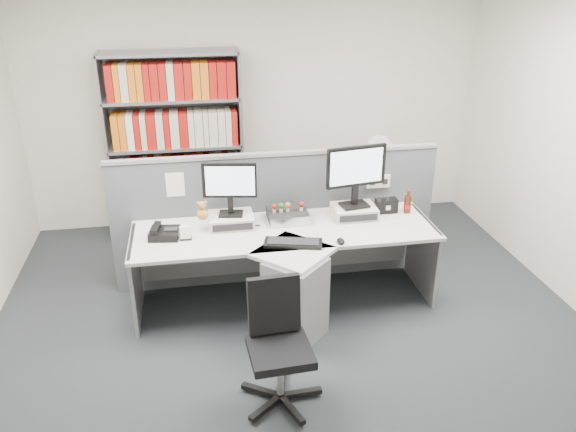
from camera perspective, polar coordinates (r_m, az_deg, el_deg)
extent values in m
plane|color=#2F3337|center=(4.64, 1.42, -13.73)|extent=(5.50, 5.50, 0.00)
cube|color=silver|center=(6.56, -3.21, 10.90)|extent=(5.00, 0.04, 2.70)
cube|color=#52565D|center=(5.38, -1.10, -0.29)|extent=(3.00, 0.05, 1.25)
cube|color=#9A9A9F|center=(5.15, -1.15, 6.16)|extent=(3.00, 0.07, 0.03)
cube|color=white|center=(5.44, 8.88, 3.42)|extent=(0.22, 0.04, 0.12)
cube|color=white|center=(5.14, -11.07, 3.19)|extent=(0.16, 0.00, 0.22)
cube|color=white|center=(5.14, -6.61, 3.50)|extent=(0.16, 0.00, 0.22)
cube|color=white|center=(5.33, 6.38, 4.28)|extent=(0.16, 0.00, 0.22)
cube|color=beige|center=(4.96, -0.34, -1.47)|extent=(2.60, 0.80, 0.03)
cube|color=beige|center=(4.61, 0.49, -3.60)|extent=(0.74, 0.74, 0.03)
cube|color=gray|center=(4.68, 0.74, -8.17)|extent=(0.57, 0.57, 0.69)
cube|color=gray|center=(5.09, -14.76, -6.00)|extent=(0.03, 0.70, 0.72)
cube|color=gray|center=(5.45, 13.09, -3.71)|extent=(0.03, 0.70, 0.72)
cube|color=gray|center=(5.43, -0.96, -3.23)|extent=(2.50, 0.02, 0.45)
cube|color=beige|center=(5.03, -5.62, -0.40)|extent=(0.38, 0.30, 0.10)
cube|color=black|center=(4.89, -5.47, -1.12)|extent=(0.34, 0.01, 0.06)
cube|color=beige|center=(5.21, 6.52, 0.47)|extent=(0.38, 0.30, 0.10)
cube|color=black|center=(5.08, 6.98, -0.20)|extent=(0.34, 0.01, 0.06)
cube|color=black|center=(5.00, -5.65, 0.22)|extent=(0.22, 0.18, 0.02)
cube|color=black|center=(4.97, -5.68, 1.09)|extent=(0.05, 0.03, 0.17)
cube|color=black|center=(4.89, -5.79, 3.51)|extent=(0.46, 0.11, 0.30)
cube|color=#CCE4FF|center=(4.87, -5.73, 3.44)|extent=(0.41, 0.07, 0.26)
cube|color=black|center=(5.19, 6.55, 1.08)|extent=(0.26, 0.21, 0.02)
cube|color=black|center=(5.15, 6.60, 2.09)|extent=(0.06, 0.04, 0.20)
cube|color=black|center=(5.06, 6.74, 4.89)|extent=(0.54, 0.13, 0.36)
cube|color=#CCE4FF|center=(5.04, 6.77, 4.82)|extent=(0.49, 0.08, 0.31)
cube|color=black|center=(5.11, -0.06, 0.07)|extent=(0.34, 0.30, 0.09)
cube|color=silver|center=(4.97, 0.24, -0.63)|extent=(0.34, 0.01, 0.08)
cylinder|color=beige|center=(5.05, -1.37, 0.54)|extent=(0.03, 0.03, 0.03)
sphere|color=#A5140F|center=(5.03, -1.37, 0.98)|extent=(0.05, 0.05, 0.05)
cylinder|color=beige|center=(5.05, -0.69, 0.59)|extent=(0.03, 0.03, 0.03)
sphere|color=#19721E|center=(5.04, -0.70, 1.03)|extent=(0.05, 0.05, 0.05)
cylinder|color=beige|center=(5.06, -0.02, 0.63)|extent=(0.03, 0.03, 0.03)
sphere|color=orange|center=(5.05, -0.02, 1.07)|extent=(0.05, 0.05, 0.05)
cylinder|color=beige|center=(5.08, 1.31, 0.73)|extent=(0.03, 0.03, 0.03)
sphere|color=#A5140F|center=(5.07, 1.31, 1.17)|extent=(0.05, 0.05, 0.05)
cube|color=black|center=(4.69, 0.52, -2.69)|extent=(0.50, 0.29, 0.03)
cube|color=black|center=(4.68, 0.52, -2.51)|extent=(0.43, 0.22, 0.01)
ellipsoid|color=black|center=(4.73, 5.21, -2.48)|extent=(0.06, 0.10, 0.04)
cube|color=black|center=(4.91, -12.07, -1.70)|extent=(0.27, 0.25, 0.07)
cube|color=black|center=(4.90, -12.88, -1.15)|extent=(0.08, 0.20, 0.04)
cube|color=black|center=(4.88, -11.48, -1.29)|extent=(0.12, 0.08, 0.01)
cube|color=black|center=(4.85, -10.05, -2.17)|extent=(0.10, 0.06, 0.02)
cube|color=white|center=(4.81, -10.09, -1.65)|extent=(0.09, 0.03, 0.10)
cube|color=white|center=(4.84, -10.10, -1.45)|extent=(0.09, 0.03, 0.10)
sphere|color=#AE7A3A|center=(4.92, -8.41, 0.16)|extent=(0.10, 0.10, 0.10)
sphere|color=#AE7A3A|center=(4.89, -8.47, 1.05)|extent=(0.07, 0.07, 0.07)
sphere|color=#AE7A3A|center=(4.88, -8.85, 1.29)|extent=(0.03, 0.03, 0.03)
sphere|color=#AE7A3A|center=(4.88, -8.12, 1.34)|extent=(0.03, 0.03, 0.03)
cube|color=black|center=(5.34, 9.66, 1.03)|extent=(0.19, 0.11, 0.13)
cylinder|color=#3F190A|center=(5.35, 11.69, 1.14)|extent=(0.06, 0.06, 0.16)
cylinder|color=#A5140F|center=(5.36, 11.68, 0.96)|extent=(0.07, 0.07, 0.05)
cylinder|color=#3F190A|center=(5.32, 11.79, 2.17)|extent=(0.03, 0.03, 0.05)
cylinder|color=#A5140F|center=(5.31, 11.81, 2.45)|extent=(0.03, 0.03, 0.01)
cube|color=gray|center=(6.37, -17.22, 6.19)|extent=(0.03, 0.40, 2.00)
cube|color=gray|center=(6.34, -4.71, 7.11)|extent=(0.03, 0.40, 2.00)
cube|color=gray|center=(6.50, -10.98, 7.18)|extent=(1.40, 0.02, 2.00)
cube|color=gray|center=(6.67, -10.33, -1.36)|extent=(1.38, 0.40, 0.03)
cube|color=gray|center=(6.47, -10.66, 2.63)|extent=(1.38, 0.40, 0.03)
cube|color=gray|center=(6.31, -11.00, 6.86)|extent=(1.38, 0.40, 0.03)
cube|color=gray|center=(6.19, -11.37, 11.28)|extent=(1.38, 0.40, 0.03)
cube|color=gray|center=(6.10, -11.73, 15.49)|extent=(1.38, 0.40, 0.03)
cube|color=#A5140F|center=(6.56, -10.45, 0.06)|extent=(1.24, 0.28, 0.36)
cube|color=orange|center=(6.38, -10.79, 4.17)|extent=(1.24, 0.28, 0.36)
cube|color=beige|center=(6.23, -11.14, 8.49)|extent=(1.24, 0.28, 0.36)
cube|color=white|center=(6.12, -11.52, 13.00)|extent=(1.24, 0.28, 0.36)
cube|color=gray|center=(6.42, 8.51, 0.97)|extent=(0.45, 0.60, 0.70)
cube|color=black|center=(6.10, 9.46, 1.34)|extent=(0.40, 0.02, 0.28)
cube|color=black|center=(6.22, 9.26, -1.37)|extent=(0.40, 0.02, 0.28)
cylinder|color=white|center=(6.29, 8.71, 4.01)|extent=(0.16, 0.16, 0.03)
cylinder|color=white|center=(6.26, 8.76, 4.82)|extent=(0.03, 0.03, 0.16)
cylinder|color=white|center=(6.17, 8.95, 6.65)|extent=(0.27, 0.05, 0.27)
cylinder|color=silver|center=(6.20, 8.86, 6.73)|extent=(0.27, 0.04, 0.27)
cylinder|color=silver|center=(4.12, -0.77, -15.41)|extent=(0.05, 0.05, 0.36)
cube|color=black|center=(4.00, -0.79, -13.21)|extent=(0.44, 0.44, 0.06)
cube|color=black|center=(4.00, -1.39, -8.71)|extent=(0.37, 0.12, 0.42)
cube|color=black|center=(4.27, 1.48, -17.01)|extent=(0.27, 0.06, 0.04)
cylinder|color=black|center=(4.30, 2.94, -16.92)|extent=(0.05, 0.05, 0.03)
cube|color=black|center=(4.36, -0.54, -15.93)|extent=(0.11, 0.27, 0.04)
cylinder|color=black|center=(4.45, -0.40, -15.17)|extent=(0.05, 0.05, 0.03)
cube|color=black|center=(4.29, -2.84, -16.76)|extent=(0.25, 0.19, 0.04)
cylinder|color=black|center=(4.34, -4.18, -16.51)|extent=(0.05, 0.05, 0.03)
cube|color=black|center=(4.15, -2.33, -18.45)|extent=(0.24, 0.21, 0.04)
cylinder|color=black|center=(4.10, -3.43, -19.35)|extent=(0.05, 0.05, 0.03)
cube|color=black|center=(4.14, 0.45, -18.63)|extent=(0.14, 0.27, 0.04)
cylinder|color=black|center=(4.08, 1.29, -19.65)|extent=(0.05, 0.05, 0.03)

